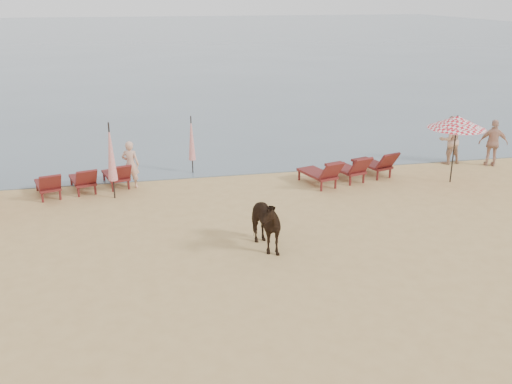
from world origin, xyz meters
TOP-DOWN VIEW (x-y plane):
  - ground at (0.00, 0.00)m, footprint 120.00×120.00m
  - sea at (0.00, 80.00)m, footprint 160.00×140.00m
  - lounger_cluster_left at (-5.12, 9.26)m, footprint 3.35×2.48m
  - lounger_cluster_right at (4.21, 8.53)m, footprint 3.64×2.76m
  - umbrella_open_right at (7.75, 7.64)m, footprint 2.01×2.01m
  - umbrella_closed_left at (-4.10, 8.44)m, footprint 0.31×0.31m
  - umbrella_closed_right at (-1.26, 10.61)m, footprint 0.27×0.27m
  - cow at (-0.16, 3.56)m, footprint 1.22×1.94m
  - beachgoer_left at (-3.53, 9.46)m, footprint 0.70×0.57m
  - beachgoer_right_a at (8.90, 9.85)m, footprint 0.94×0.74m
  - beachgoer_right_b at (10.37, 9.19)m, footprint 1.17×0.82m

SIDE VIEW (x-z plane):
  - ground at x=0.00m, z-range 0.00..0.00m
  - sea at x=0.00m, z-range -0.03..0.03m
  - lounger_cluster_left at x=-5.12m, z-range 0.13..0.78m
  - lounger_cluster_right at x=4.21m, z-range 0.14..0.85m
  - cow at x=-0.16m, z-range 0.00..1.52m
  - beachgoer_left at x=-3.53m, z-range 0.00..1.67m
  - beachgoer_right_b at x=10.37m, z-range 0.00..1.84m
  - beachgoer_right_a at x=8.90m, z-range 0.00..1.92m
  - umbrella_closed_right at x=-1.26m, z-range 0.25..2.46m
  - umbrella_closed_left at x=-4.10m, z-range 0.30..2.87m
  - umbrella_open_right at x=7.75m, z-range 0.98..3.43m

